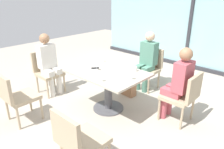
{
  "coord_description": "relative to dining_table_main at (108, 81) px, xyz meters",
  "views": [
    {
      "loc": [
        2.38,
        -2.46,
        2.05
      ],
      "look_at": [
        0.0,
        0.1,
        0.65
      ],
      "focal_mm": 33.9,
      "sensor_mm": 36.0,
      "label": 1
    }
  ],
  "objects": [
    {
      "name": "chair_near_window",
      "position": [
        0.0,
        1.31,
        -0.06
      ],
      "size": [
        0.46,
        0.51,
        0.87
      ],
      "color": "tan",
      "rests_on": "ground_plane"
    },
    {
      "name": "coffee_cup",
      "position": [
        0.32,
        0.33,
        0.22
      ],
      "size": [
        0.08,
        0.08,
        0.09
      ],
      "primitive_type": "cylinder",
      "color": "white",
      "rests_on": "dining_table_main"
    },
    {
      "name": "wine_glass_1",
      "position": [
        0.5,
        0.0,
        0.31
      ],
      "size": [
        0.07,
        0.07,
        0.18
      ],
      "color": "silver",
      "rests_on": "dining_table_main"
    },
    {
      "name": "chair_front_left",
      "position": [
        -0.78,
        -1.31,
        -0.06
      ],
      "size": [
        0.46,
        0.5,
        0.87
      ],
      "color": "tan",
      "rests_on": "ground_plane"
    },
    {
      "name": "wine_glass_3",
      "position": [
        -0.2,
        -0.09,
        0.31
      ],
      "size": [
        0.07,
        0.07,
        0.18
      ],
      "color": "silver",
      "rests_on": "dining_table_main"
    },
    {
      "name": "chair_side_end",
      "position": [
        -1.45,
        -0.34,
        -0.06
      ],
      "size": [
        0.5,
        0.46,
        0.87
      ],
      "color": "tan",
      "rests_on": "ground_plane"
    },
    {
      "name": "handbag_0",
      "position": [
        -0.07,
        0.68,
        -0.41
      ],
      "size": [
        0.31,
        0.18,
        0.28
      ],
      "primitive_type": "cube",
      "rotation": [
        0.0,
        0.0,
        -0.06
      ],
      "color": "#A3704C",
      "rests_on": "ground_plane"
    },
    {
      "name": "person_near_window",
      "position": [
        -0.0,
        1.2,
        0.15
      ],
      "size": [
        0.34,
        0.39,
        1.26
      ],
      "color": "#4C7F6B",
      "rests_on": "ground_plane"
    },
    {
      "name": "person_side_end",
      "position": [
        -1.35,
        -0.34,
        0.15
      ],
      "size": [
        0.39,
        0.34,
        1.26
      ],
      "color": "silver",
      "rests_on": "ground_plane"
    },
    {
      "name": "cell_phone_on_table",
      "position": [
        -0.29,
        -0.03,
        0.18
      ],
      "size": [
        0.14,
        0.16,
        0.01
      ],
      "primitive_type": "cube",
      "rotation": [
        0.0,
        0.0,
        -0.67
      ],
      "color": "black",
      "rests_on": "dining_table_main"
    },
    {
      "name": "wine_glass_2",
      "position": [
        0.21,
        -0.38,
        0.31
      ],
      "size": [
        0.07,
        0.07,
        0.18
      ],
      "color": "silver",
      "rests_on": "dining_table_main"
    },
    {
      "name": "ground_plane",
      "position": [
        0.0,
        0.0,
        -0.55
      ],
      "size": [
        12.0,
        12.0,
        0.0
      ],
      "primitive_type": "plane",
      "color": "#A89E8E"
    },
    {
      "name": "window_wall_backdrop",
      "position": [
        0.0,
        3.2,
        0.66
      ],
      "size": [
        5.79,
        0.1,
        2.7
      ],
      "color": "#8CB7BC",
      "rests_on": "ground_plane"
    },
    {
      "name": "person_far_right",
      "position": [
        1.06,
        0.52,
        0.15
      ],
      "size": [
        0.39,
        0.34,
        1.26
      ],
      "color": "#B24C56",
      "rests_on": "ground_plane"
    },
    {
      "name": "chair_front_right",
      "position": [
        0.78,
        -1.31,
        -0.06
      ],
      "size": [
        0.46,
        0.5,
        0.87
      ],
      "color": "tan",
      "rests_on": "ground_plane"
    },
    {
      "name": "chair_far_right",
      "position": [
        1.17,
        0.52,
        -0.06
      ],
      "size": [
        0.5,
        0.46,
        0.87
      ],
      "color": "tan",
      "rests_on": "ground_plane"
    },
    {
      "name": "wine_glass_0",
      "position": [
        -0.47,
        0.33,
        0.31
      ],
      "size": [
        0.07,
        0.07,
        0.18
      ],
      "color": "silver",
      "rests_on": "dining_table_main"
    },
    {
      "name": "dining_table_main",
      "position": [
        0.0,
        0.0,
        0.0
      ],
      "size": [
        1.29,
        0.94,
        0.73
      ],
      "color": "#BCB29E",
      "rests_on": "ground_plane"
    }
  ]
}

